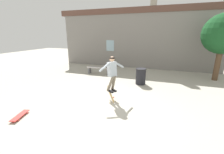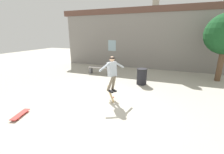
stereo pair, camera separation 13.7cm
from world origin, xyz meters
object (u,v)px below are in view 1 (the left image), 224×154
object	(u,v)px
tree_right	(223,34)
park_bench	(99,69)
skateboard_resting	(20,115)
skater	(112,71)
trash_bin	(141,76)
skateboard_flipping	(111,94)

from	to	relation	value
tree_right	park_bench	world-z (taller)	tree_right
tree_right	skateboard_resting	world-z (taller)	tree_right
park_bench	skater	bearing A→B (deg)	-61.26
park_bench	skateboard_resting	size ratio (longest dim) A/B	2.09
skater	skateboard_resting	distance (m)	3.70
trash_bin	skater	world-z (taller)	skater
skateboard_flipping	skateboard_resting	world-z (taller)	skateboard_flipping
park_bench	skateboard_resting	xyz separation A→B (m)	(-0.19, -6.20, -0.29)
tree_right	skateboard_flipping	size ratio (longest dim) A/B	6.18
park_bench	trash_bin	world-z (taller)	trash_bin
tree_right	skateboard_resting	xyz separation A→B (m)	(-7.60, -7.30, -2.68)
skateboard_resting	trash_bin	bearing A→B (deg)	-49.40
trash_bin	skateboard_resting	xyz separation A→B (m)	(-3.36, -4.98, -0.41)
tree_right	skateboard_flipping	xyz separation A→B (m)	(-5.11, -4.96, -2.47)
skateboard_flipping	trash_bin	bearing A→B (deg)	120.17
skateboard_flipping	skateboard_resting	bearing A→B (deg)	-88.39
park_bench	skater	world-z (taller)	skater
trash_bin	skateboard_flipping	size ratio (longest dim) A/B	1.43
tree_right	park_bench	size ratio (longest dim) A/B	2.31
skater	tree_right	bearing A→B (deg)	76.03
tree_right	skater	bearing A→B (deg)	-136.09
trash_bin	skateboard_resting	size ratio (longest dim) A/B	1.12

